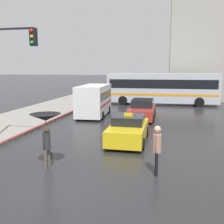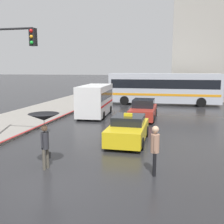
% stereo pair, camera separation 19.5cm
% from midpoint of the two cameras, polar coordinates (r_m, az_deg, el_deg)
% --- Properties ---
extents(ground_plane, '(300.00, 300.00, 0.00)m').
position_cam_midpoint_polar(ground_plane, '(9.05, -12.50, -15.88)').
color(ground_plane, '#262628').
extents(taxi, '(1.91, 4.03, 1.54)m').
position_cam_midpoint_polar(taxi, '(13.89, 3.93, -3.85)').
color(taxi, gold).
rests_on(taxi, ground_plane).
extents(sedan_red, '(1.91, 4.47, 1.50)m').
position_cam_midpoint_polar(sedan_red, '(20.32, 7.11, 0.43)').
color(sedan_red, '#A52D23').
rests_on(sedan_red, ground_plane).
extents(ambulance_van, '(2.31, 5.36, 2.50)m').
position_cam_midpoint_polar(ambulance_van, '(21.46, -3.40, 2.85)').
color(ambulance_van, silver).
rests_on(ambulance_van, ground_plane).
extents(city_bus, '(11.63, 2.82, 3.32)m').
position_cam_midpoint_polar(city_bus, '(28.72, 11.39, 5.27)').
color(city_bus, '#B2B7C1').
rests_on(city_bus, ground_plane).
extents(pedestrian_with_umbrella, '(1.16, 1.16, 2.17)m').
position_cam_midpoint_polar(pedestrian_with_umbrella, '(10.15, -14.01, -2.39)').
color(pedestrian_with_umbrella, '#4C473D').
rests_on(pedestrian_with_umbrella, ground_plane).
extents(pedestrian_man, '(0.31, 0.46, 1.83)m').
position_cam_midpoint_polar(pedestrian_man, '(9.60, 9.91, -7.29)').
color(pedestrian_man, black).
rests_on(pedestrian_man, ground_plane).
extents(traffic_light, '(2.90, 0.38, 5.97)m').
position_cam_midpoint_polar(traffic_light, '(13.79, -22.10, 9.81)').
color(traffic_light, black).
rests_on(traffic_light, ground_plane).
extents(building_tower_near, '(11.29, 13.61, 22.56)m').
position_cam_midpoint_polar(building_tower_near, '(39.86, 22.06, 19.54)').
color(building_tower_near, '#A39E93').
rests_on(building_tower_near, ground_plane).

